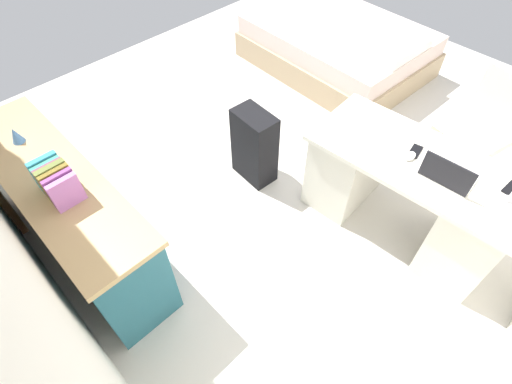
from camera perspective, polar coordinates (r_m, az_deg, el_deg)
ground_plane at (r=3.69m, az=8.10°, el=5.16°), size 5.68×5.68×0.00m
desk at (r=3.05m, az=20.85°, el=-0.16°), size 1.48×0.76×0.73m
office_chair at (r=3.68m, az=29.21°, el=7.06°), size 0.55×0.55×0.94m
credenza at (r=2.99m, az=-25.13°, el=-2.94°), size 1.80×0.48×0.79m
bed at (r=4.81m, az=11.77°, el=19.97°), size 1.95×1.47×0.58m
suitcase_black at (r=3.26m, az=-0.23°, el=6.62°), size 0.37×0.24×0.66m
laptop at (r=2.70m, az=26.01°, el=2.21°), size 0.32×0.24×0.21m
computer_mouse at (r=2.79m, az=21.48°, el=4.88°), size 0.07×0.10×0.03m
cell_phone_near_laptop at (r=2.88m, az=33.04°, el=0.45°), size 0.07×0.14×0.01m
cell_phone_by_mouse at (r=2.85m, az=22.11°, el=5.51°), size 0.09×0.15×0.01m
book_row at (r=2.51m, az=-26.96°, el=1.46°), size 0.28×0.17×0.22m
figurine_small at (r=3.03m, az=-31.51°, el=7.04°), size 0.08×0.08×0.11m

